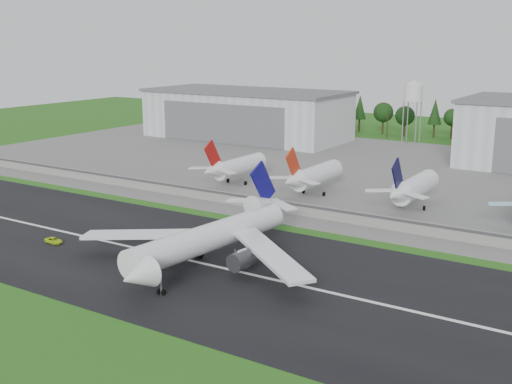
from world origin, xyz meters
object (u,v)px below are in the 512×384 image
Objects in this scene: ground_vehicle at (54,240)px; main_airliner at (208,244)px; parked_jet_navy at (411,188)px; parked_jet_red_a at (234,167)px; parked_jet_red_b at (312,176)px.

main_airliner is at bearing -76.80° from ground_vehicle.
parked_jet_navy is (60.14, 74.11, 5.56)m from ground_vehicle.
parked_jet_red_a is 28.57m from parked_jet_red_b.
main_airliner reaches higher than ground_vehicle.
ground_vehicle is at bearing 16.48° from main_airliner.
parked_jet_red_a reaches higher than ground_vehicle.
ground_vehicle is 0.15× the size of parked_jet_red_a.
parked_jet_red_a is at bearing 2.74° from ground_vehicle.
parked_jet_red_a is at bearing -179.95° from parked_jet_red_b.
ground_vehicle is 0.15× the size of parked_jet_red_b.
ground_vehicle is 74.27m from parked_jet_red_a.
parked_jet_navy reaches higher than ground_vehicle.
parked_jet_red_b is at bearing 0.05° from parked_jet_red_a.
ground_vehicle is 95.61m from parked_jet_navy.
main_airliner reaches higher than parked_jet_red_a.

